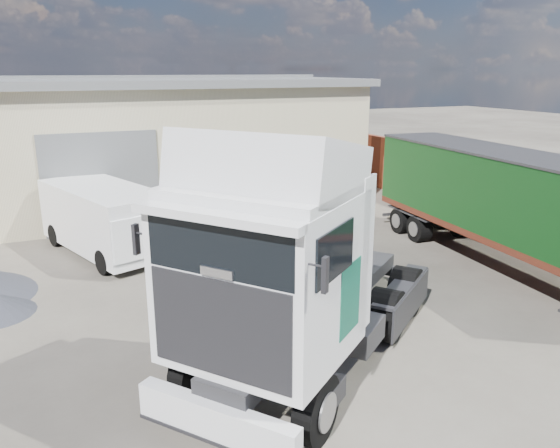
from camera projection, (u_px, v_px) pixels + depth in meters
name	position (u px, v px, depth m)	size (l,w,h in m)	color
ground	(259.00, 343.00, 11.73)	(120.00, 120.00, 0.00)	#272520
brick_boundary_wall	(477.00, 188.00, 21.13)	(0.35, 26.00, 2.50)	brown
tractor_unit	(289.00, 281.00, 9.75)	(7.27, 6.50, 4.85)	black
box_trailer	(503.00, 197.00, 15.90)	(2.88, 10.40, 3.42)	#2D2D30
panel_van	(108.00, 220.00, 17.13)	(3.69, 5.62, 2.13)	black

